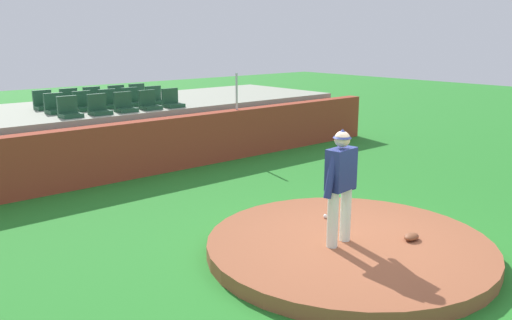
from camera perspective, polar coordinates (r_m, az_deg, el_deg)
ground_plane at (r=8.70m, az=9.91°, el=-9.85°), size 60.00×60.00×0.00m
pitchers_mound at (r=8.65m, az=9.94°, el=-9.17°), size 4.51×4.51×0.22m
pitcher at (r=8.12m, az=9.11°, el=-1.98°), size 0.82×0.32×1.81m
baseball at (r=9.51m, az=7.48°, el=-6.02°), size 0.07×0.07×0.07m
fielding_glove at (r=8.82m, az=16.39°, el=-7.93°), size 0.32×0.22×0.11m
brick_barrier at (r=13.31m, az=-11.88°, el=1.29°), size 16.12×0.40×1.36m
fence_post_right at (r=14.74m, az=-2.10°, el=7.39°), size 0.06×0.06×1.02m
bleacher_platform at (r=15.54m, az=-16.48°, el=2.95°), size 14.67×4.22×1.47m
stadium_chair_0 at (r=13.45m, az=-19.46°, el=5.03°), size 0.48×0.44×0.50m
stadium_chair_1 at (r=13.71m, az=-16.57°, el=5.38°), size 0.48×0.44×0.50m
stadium_chair_2 at (r=14.02m, az=-13.95°, el=5.71°), size 0.48×0.44×0.50m
stadium_chair_3 at (r=14.35m, az=-11.42°, el=6.01°), size 0.48×0.44×0.50m
stadium_chair_4 at (r=14.67m, az=-9.03°, el=6.26°), size 0.48×0.44×0.50m
stadium_chair_5 at (r=14.24m, az=-20.77°, el=5.35°), size 0.48×0.44×0.50m
stadium_chair_6 at (r=14.53m, az=-18.06°, el=5.71°), size 0.48×0.44×0.50m
stadium_chair_7 at (r=14.81m, az=-15.53°, el=6.01°), size 0.48×0.44×0.50m
stadium_chair_8 at (r=15.13m, az=-13.25°, el=6.29°), size 0.48×0.44×0.50m
stadium_chair_9 at (r=15.43m, az=-10.81°, el=6.53°), size 0.48×0.44×0.50m
stadium_chair_10 at (r=15.12m, az=-21.86°, el=5.68°), size 0.48×0.44×0.50m
stadium_chair_11 at (r=15.36m, az=-19.34°, el=5.99°), size 0.48×0.44×0.50m
stadium_chair_12 at (r=15.61m, az=-17.09°, el=6.26°), size 0.48×0.44×0.50m
stadium_chair_13 at (r=15.91m, az=-14.63°, el=6.54°), size 0.48×0.44×0.50m
stadium_chair_14 at (r=16.25m, az=-12.52°, el=6.79°), size 0.48×0.44×0.50m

